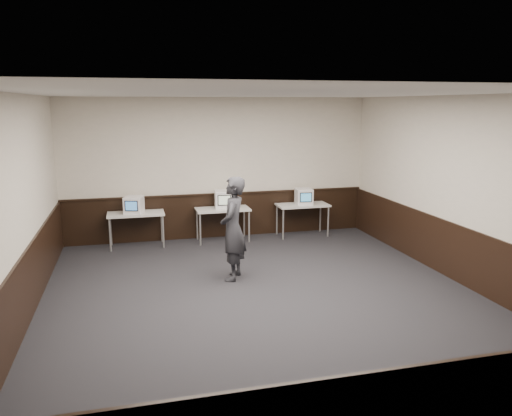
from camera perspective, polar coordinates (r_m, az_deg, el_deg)
The scene contains 17 objects.
floor at distance 8.06m, azimuth 1.03°, elevation -10.41°, with size 8.00×8.00×0.00m, color black.
ceiling at distance 7.46m, azimuth 1.12°, elevation 12.98°, with size 8.00×8.00×0.00m, color white.
back_wall at distance 11.46m, azimuth -4.26°, elevation 4.52°, with size 7.00×7.00×0.00m, color beige.
front_wall at distance 4.03m, azimuth 16.57°, elevation -9.76°, with size 7.00×7.00×0.00m, color beige.
left_wall at distance 7.49m, azimuth -25.70°, elevation -0.51°, with size 8.00×8.00×0.00m, color beige.
right_wall at distance 9.16m, azimuth 22.70°, elevation 1.80°, with size 8.00×8.00×0.00m, color beige.
wainscot_back at distance 11.63m, azimuth -4.16°, elevation -0.88°, with size 6.98×0.04×1.00m, color black.
wainscot_left at distance 7.78m, azimuth -24.83°, elevation -8.45°, with size 0.04×7.98×1.00m, color black.
wainscot_right at distance 9.39m, azimuth 22.07°, elevation -4.83°, with size 0.04×7.98×1.00m, color black.
wainscot_rail at distance 11.51m, azimuth -4.18°, elevation 1.63°, with size 6.98×0.06×0.04m, color black.
desk_left at distance 11.05m, azimuth -13.56°, elevation -0.90°, with size 1.20×0.60×0.75m.
desk_center at distance 11.23m, azimuth -3.83°, elevation -0.40°, with size 1.20×0.60×0.75m.
desk_right at distance 11.71m, azimuth 5.35°, elevation 0.09°, with size 1.20×0.60×0.75m.
emac_left at distance 10.95m, azimuth -13.79°, elevation 0.34°, with size 0.46×0.48×0.37m.
emac_center at distance 11.22m, azimuth -3.72°, elevation 0.99°, with size 0.44×0.46×0.39m.
emac_right at distance 11.64m, azimuth 5.49°, elevation 1.30°, with size 0.41×0.43×0.37m.
person at distance 8.71m, azimuth -2.65°, elevation -2.37°, with size 0.67×0.44×1.83m, color #27282D.
Camera 1 is at (-1.99, -7.19, 3.05)m, focal length 35.00 mm.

